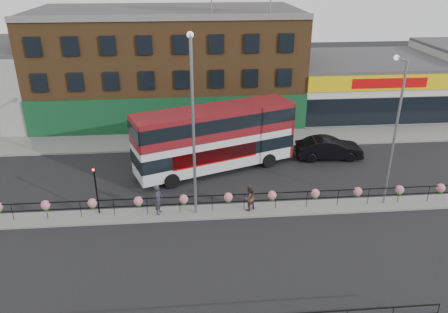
{
  "coord_description": "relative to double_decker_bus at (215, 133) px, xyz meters",
  "views": [
    {
      "loc": [
        -2.3,
        -23.43,
        14.51
      ],
      "look_at": [
        0.0,
        3.0,
        2.5
      ],
      "focal_mm": 35.0,
      "sensor_mm": 36.0,
      "label": 1
    }
  ],
  "objects": [
    {
      "name": "brick_building",
      "position": [
        -3.65,
        13.76,
        2.15
      ],
      "size": [
        25.0,
        12.21,
        10.3
      ],
      "color": "brown",
      "rests_on": "ground"
    },
    {
      "name": "pedestrian_a",
      "position": [
        -3.94,
        -6.17,
        -1.86
      ],
      "size": [
        0.97,
        0.86,
        1.94
      ],
      "primitive_type": "imported",
      "rotation": [
        0.0,
        0.0,
        1.27
      ],
      "color": "#282933",
      "rests_on": "median"
    },
    {
      "name": "supermarket",
      "position": [
        16.35,
        13.7,
        -0.33
      ],
      "size": [
        15.0,
        12.25,
        5.3
      ],
      "color": "silver",
      "rests_on": "ground"
    },
    {
      "name": "median",
      "position": [
        0.35,
        -6.2,
        -2.91
      ],
      "size": [
        60.0,
        1.6,
        0.15
      ],
      "primitive_type": "cube",
      "color": "slate",
      "rests_on": "ground"
    },
    {
      "name": "north_pavement",
      "position": [
        0.35,
        5.8,
        -2.91
      ],
      "size": [
        60.0,
        4.0,
        0.15
      ],
      "primitive_type": "cube",
      "color": "slate",
      "rests_on": "ground"
    },
    {
      "name": "traffic_light_median",
      "position": [
        -7.65,
        -5.8,
        -0.51
      ],
      "size": [
        0.15,
        0.28,
        3.65
      ],
      "color": "black",
      "rests_on": "median"
    },
    {
      "name": "ground",
      "position": [
        0.35,
        -6.2,
        -2.98
      ],
      "size": [
        120.0,
        120.0,
        0.0
      ],
      "primitive_type": "plane",
      "color": "black",
      "rests_on": "ground"
    },
    {
      "name": "median_railing",
      "position": [
        0.35,
        -6.2,
        -1.93
      ],
      "size": [
        30.04,
        0.56,
        1.23
      ],
      "color": "black",
      "rests_on": "median"
    },
    {
      "name": "pedestrian_b",
      "position": [
        1.65,
        -6.22,
        -1.98
      ],
      "size": [
        1.38,
        1.35,
        1.7
      ],
      "primitive_type": "imported",
      "rotation": [
        0.0,
        0.0,
        3.65
      ],
      "color": "#483128",
      "rests_on": "median"
    },
    {
      "name": "car",
      "position": [
        9.1,
        1.27,
        -2.12
      ],
      "size": [
        2.2,
        5.33,
        1.71
      ],
      "primitive_type": "imported",
      "rotation": [
        0.0,
        0.0,
        1.53
      ],
      "color": "black",
      "rests_on": "ground"
    },
    {
      "name": "lamp_column_west",
      "position": [
        -1.67,
        -6.03,
        3.53
      ],
      "size": [
        0.39,
        1.88,
        10.73
      ],
      "color": "gray",
      "rests_on": "median"
    },
    {
      "name": "lamp_column_east",
      "position": [
        10.46,
        -5.88,
        2.64
      ],
      "size": [
        0.33,
        1.62,
        9.23
      ],
      "color": "gray",
      "rests_on": "median"
    },
    {
      "name": "double_decker_bus",
      "position": [
        0.0,
        0.0,
        0.0
      ],
      "size": [
        12.21,
        6.81,
        4.85
      ],
      "color": "silver",
      "rests_on": "ground"
    }
  ]
}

